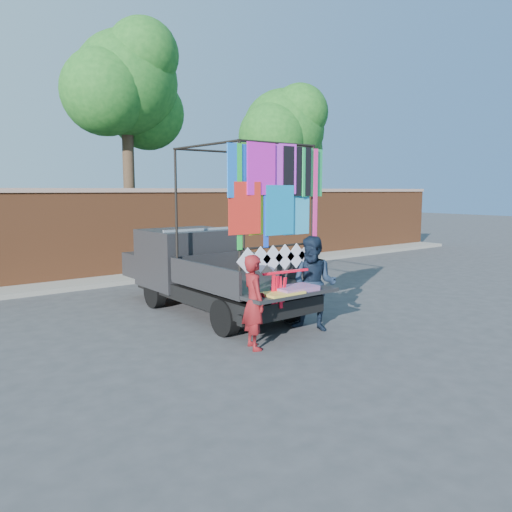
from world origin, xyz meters
TOP-DOWN VIEW (x-y plane):
  - ground at (0.00, 0.00)m, footprint 90.00×90.00m
  - brick_wall at (0.00, 7.00)m, footprint 30.00×0.45m
  - curb at (0.00, 6.30)m, footprint 30.00×1.20m
  - tree_mid at (1.02, 8.12)m, footprint 4.20×3.30m
  - tree_right at (7.52, 8.12)m, footprint 4.20×3.30m
  - pickup_truck at (-0.08, 2.23)m, footprint 2.13×5.34m
  - woman at (-0.89, -0.74)m, footprint 0.51×0.64m
  - man at (0.63, -0.57)m, footprint 0.99×1.06m
  - streamer_bundle at (-0.23, -0.67)m, footprint 0.94×0.12m

SIDE VIEW (x-z plane):
  - ground at x=0.00m, z-range 0.00..0.00m
  - curb at x=0.00m, z-range 0.00..0.12m
  - woman at x=-0.89m, z-range 0.00..1.54m
  - pickup_truck at x=-0.08m, z-range -0.83..2.53m
  - man at x=0.63m, z-range 0.00..1.73m
  - streamer_bundle at x=-0.23m, z-range 0.66..1.31m
  - brick_wall at x=0.00m, z-range 0.02..2.63m
  - tree_right at x=7.52m, z-range 1.44..8.06m
  - tree_mid at x=1.02m, z-range 1.83..9.56m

